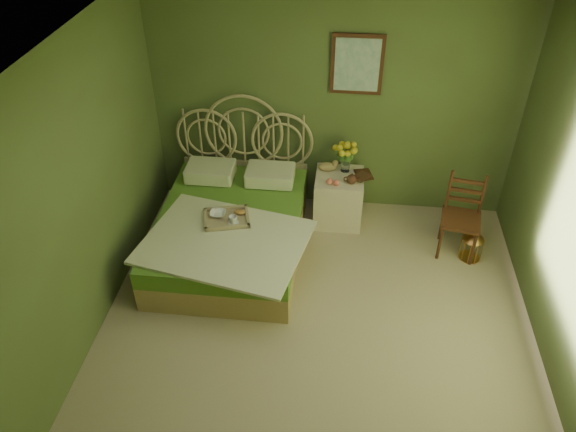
# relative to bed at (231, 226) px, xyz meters

# --- Properties ---
(floor) EXTENTS (4.50, 4.50, 0.00)m
(floor) POSITION_rel_bed_xyz_m (0.99, -1.24, -0.30)
(floor) COLOR tan
(floor) RESTS_ON ground
(ceiling) EXTENTS (4.50, 4.50, 0.00)m
(ceiling) POSITION_rel_bed_xyz_m (0.99, -1.24, 2.30)
(ceiling) COLOR silver
(ceiling) RESTS_ON wall_back
(wall_back) EXTENTS (4.00, 0.00, 4.00)m
(wall_back) POSITION_rel_bed_xyz_m (0.99, 1.01, 1.00)
(wall_back) COLOR #546B38
(wall_back) RESTS_ON floor
(wall_left) EXTENTS (0.00, 4.50, 4.50)m
(wall_left) POSITION_rel_bed_xyz_m (-1.01, -1.24, 1.00)
(wall_left) COLOR #546B38
(wall_left) RESTS_ON floor
(wall_art) EXTENTS (0.54, 0.04, 0.64)m
(wall_art) POSITION_rel_bed_xyz_m (1.21, 0.98, 1.45)
(wall_art) COLOR #3A1E10
(wall_art) RESTS_ON wall_back
(bed) EXTENTS (1.74, 2.20, 1.36)m
(bed) POSITION_rel_bed_xyz_m (0.00, 0.00, 0.00)
(bed) COLOR tan
(bed) RESTS_ON floor
(nightstand) EXTENTS (0.53, 0.53, 1.02)m
(nightstand) POSITION_rel_bed_xyz_m (1.12, 0.66, 0.06)
(nightstand) COLOR beige
(nightstand) RESTS_ON floor
(chair) EXTENTS (0.46, 0.46, 0.90)m
(chair) POSITION_rel_bed_xyz_m (2.40, 0.29, 0.20)
(chair) COLOR #3A1E10
(chair) RESTS_ON floor
(birdcage) EXTENTS (0.23, 0.23, 0.34)m
(birdcage) POSITION_rel_bed_xyz_m (2.55, 0.12, -0.13)
(birdcage) COLOR #D18E43
(birdcage) RESTS_ON floor
(book_lower) EXTENTS (0.23, 0.27, 0.02)m
(book_lower) POSITION_rel_bed_xyz_m (1.29, 0.67, 0.30)
(book_lower) COLOR #381E0F
(book_lower) RESTS_ON nightstand
(book_upper) EXTENTS (0.24, 0.25, 0.02)m
(book_upper) POSITION_rel_bed_xyz_m (1.29, 0.67, 0.32)
(book_upper) COLOR #472819
(book_upper) RESTS_ON nightstand
(cereal_bowl) EXTENTS (0.16, 0.16, 0.04)m
(cereal_bowl) POSITION_rel_bed_xyz_m (-0.10, -0.12, 0.25)
(cereal_bowl) COLOR white
(cereal_bowl) RESTS_ON bed
(coffee_cup) EXTENTS (0.10, 0.10, 0.08)m
(coffee_cup) POSITION_rel_bed_xyz_m (0.08, -0.23, 0.27)
(coffee_cup) COLOR white
(coffee_cup) RESTS_ON bed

